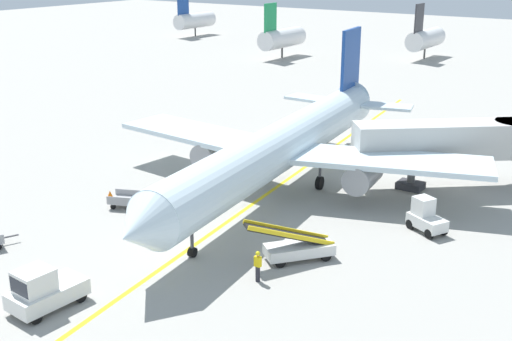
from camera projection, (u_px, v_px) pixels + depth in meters
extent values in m
plane|color=#9E9B93|center=(190.00, 249.00, 37.60)|extent=(300.00, 300.00, 0.00)
cube|color=yellow|center=(232.00, 219.00, 41.89)|extent=(10.28, 79.41, 0.01)
cylinder|color=silver|center=(280.00, 146.00, 45.29)|extent=(7.02, 30.18, 3.30)
cone|color=silver|center=(138.00, 230.00, 31.62)|extent=(3.51, 2.78, 3.23)
cone|color=silver|center=(358.00, 96.00, 59.00)|extent=(3.46, 3.17, 3.14)
cube|color=silver|center=(392.00, 161.00, 43.43)|extent=(13.72, 8.42, 0.36)
cylinder|color=gray|center=(363.00, 176.00, 43.62)|extent=(2.28, 3.41, 1.90)
cube|color=silver|center=(200.00, 134.00, 49.92)|extent=(13.32, 5.48, 0.36)
cylinder|color=gray|center=(212.00, 152.00, 48.69)|extent=(2.28, 3.41, 1.90)
cube|color=navy|center=(351.00, 60.00, 55.82)|extent=(0.78, 4.00, 5.20)
cube|color=silver|center=(381.00, 106.00, 55.33)|extent=(5.59, 3.48, 0.24)
cube|color=silver|center=(315.00, 99.00, 57.93)|extent=(5.23, 2.28, 0.24)
cylinder|color=#4C4C51|center=(192.00, 231.00, 36.18)|extent=(0.20, 0.20, 3.12)
cylinder|color=black|center=(192.00, 252.00, 36.59)|extent=(0.42, 0.60, 0.56)
cylinder|color=#4C4C51|center=(320.00, 169.00, 46.62)|extent=(0.20, 0.20, 3.12)
cylinder|color=black|center=(320.00, 183.00, 46.96)|extent=(0.47, 1.00, 0.96)
cylinder|color=#4C4C51|center=(265.00, 160.00, 48.53)|extent=(0.20, 0.20, 3.12)
cylinder|color=black|center=(265.00, 174.00, 48.87)|extent=(0.47, 1.00, 0.96)
cube|color=black|center=(162.00, 210.00, 33.20)|extent=(2.91, 1.34, 0.60)
cube|color=beige|center=(439.00, 140.00, 46.22)|extent=(10.90, 9.65, 2.50)
cylinder|color=#59595B|center=(411.00, 173.00, 46.83)|extent=(0.56, 0.56, 2.35)
cube|color=#333338|center=(410.00, 185.00, 47.12)|extent=(1.80, 1.40, 0.50)
cube|color=silver|center=(48.00, 294.00, 31.26)|extent=(2.15, 3.73, 0.80)
cube|color=silver|center=(34.00, 281.00, 30.49)|extent=(1.63, 1.72, 1.10)
cube|color=black|center=(19.00, 287.00, 29.92)|extent=(1.43, 0.18, 0.77)
cylinder|color=black|center=(36.00, 318.00, 29.98)|extent=(0.26, 0.61, 0.60)
cylinder|color=black|center=(16.00, 306.00, 30.93)|extent=(0.26, 0.61, 0.60)
cylinder|color=black|center=(81.00, 296.00, 31.85)|extent=(0.26, 0.61, 0.60)
cylinder|color=black|center=(61.00, 286.00, 32.80)|extent=(0.26, 0.61, 0.60)
cube|color=silver|center=(427.00, 222.00, 39.72)|extent=(2.73, 2.26, 0.70)
cube|color=silver|center=(423.00, 206.00, 39.79)|extent=(1.44, 1.42, 1.10)
cube|color=black|center=(418.00, 203.00, 40.22)|extent=(0.52, 0.90, 0.77)
cylinder|color=black|center=(410.00, 224.00, 40.29)|extent=(0.63, 0.47, 0.60)
cylinder|color=black|center=(424.00, 221.00, 40.78)|extent=(0.63, 0.47, 0.60)
cylinder|color=black|center=(429.00, 234.00, 38.88)|extent=(0.63, 0.47, 0.60)
cylinder|color=black|center=(443.00, 230.00, 39.38)|extent=(0.63, 0.47, 0.60)
cube|color=silver|center=(299.00, 249.00, 36.19)|extent=(3.54, 3.91, 0.60)
cylinder|color=black|center=(280.00, 262.00, 35.33)|extent=(0.55, 0.61, 0.60)
cylinder|color=black|center=(273.00, 252.00, 36.49)|extent=(0.55, 0.61, 0.60)
cylinder|color=black|center=(326.00, 256.00, 36.07)|extent=(0.55, 0.61, 0.60)
cylinder|color=black|center=(317.00, 246.00, 37.23)|extent=(0.55, 0.61, 0.60)
cube|color=black|center=(289.00, 235.00, 35.72)|extent=(3.82, 4.47, 1.76)
cube|color=yellow|center=(292.00, 236.00, 35.27)|extent=(3.19, 3.98, 1.84)
cube|color=yellow|center=(287.00, 230.00, 36.09)|extent=(3.19, 3.98, 1.84)
cube|color=#4C4C51|center=(10.00, 236.00, 38.25)|extent=(0.43, 0.86, 0.08)
cylinder|color=#4C4C51|center=(18.00, 235.00, 38.48)|extent=(0.12, 0.12, 0.05)
cube|color=#A5A5A8|center=(131.00, 201.00, 43.67)|extent=(3.17, 2.49, 0.16)
cube|color=#4C4C51|center=(158.00, 203.00, 43.34)|extent=(0.86, 0.43, 0.08)
cylinder|color=#4C4C51|center=(164.00, 204.00, 43.26)|extent=(0.12, 0.12, 0.05)
cube|color=gray|center=(135.00, 194.00, 44.28)|extent=(2.59, 1.17, 0.50)
cube|color=gray|center=(127.00, 201.00, 42.89)|extent=(2.59, 1.17, 0.50)
cylinder|color=black|center=(149.00, 202.00, 44.12)|extent=(0.38, 0.25, 0.36)
cylinder|color=black|center=(143.00, 209.00, 43.00)|extent=(0.38, 0.25, 0.36)
cylinder|color=black|center=(120.00, 200.00, 44.50)|extent=(0.38, 0.25, 0.36)
cylinder|color=black|center=(113.00, 207.00, 43.38)|extent=(0.38, 0.25, 0.36)
cylinder|color=#26262D|center=(258.00, 274.00, 33.81)|extent=(0.24, 0.24, 0.85)
cube|color=yellow|center=(258.00, 261.00, 33.58)|extent=(0.36, 0.22, 0.56)
sphere|color=tan|center=(258.00, 255.00, 33.46)|extent=(0.20, 0.20, 0.20)
sphere|color=yellow|center=(258.00, 253.00, 33.44)|extent=(0.24, 0.24, 0.24)
cone|color=orange|center=(185.00, 204.00, 43.73)|extent=(0.36, 0.36, 0.44)
cone|color=orange|center=(110.00, 194.00, 45.62)|extent=(0.36, 0.36, 0.44)
cylinder|color=silver|center=(195.00, 20.00, 132.13)|extent=(3.00, 10.00, 3.00)
cylinder|color=#3F3F3F|center=(195.00, 32.00, 132.86)|extent=(0.30, 0.30, 1.60)
cube|color=navy|center=(183.00, 4.00, 128.29)|extent=(0.24, 3.20, 4.40)
cylinder|color=silver|center=(282.00, 38.00, 104.70)|extent=(3.00, 10.00, 3.00)
cylinder|color=#3F3F3F|center=(282.00, 53.00, 105.43)|extent=(0.30, 0.30, 1.60)
cube|color=#198C4C|center=(270.00, 18.00, 100.85)|extent=(0.24, 3.20, 4.40)
cylinder|color=silver|center=(426.00, 39.00, 103.88)|extent=(3.00, 10.00, 3.00)
cylinder|color=#3F3F3F|center=(424.00, 54.00, 104.61)|extent=(0.30, 0.30, 1.60)
cube|color=#333338|center=(419.00, 18.00, 100.03)|extent=(0.24, 3.20, 4.40)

